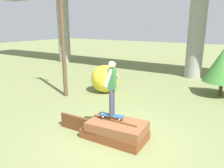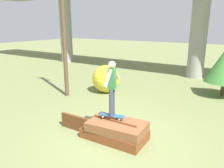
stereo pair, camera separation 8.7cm
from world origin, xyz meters
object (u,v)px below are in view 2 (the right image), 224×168
(utility_pole, at_px, (64,31))
(bush_yellow_flowering, at_px, (106,79))
(skateboard, at_px, (112,116))
(skater, at_px, (112,84))

(utility_pole, xyz_separation_m, bush_yellow_flowering, (1.31, 1.60, -2.48))
(utility_pole, distance_m, bush_yellow_flowering, 3.23)
(skateboard, relative_size, skater, 0.48)
(skateboard, distance_m, skater, 1.02)
(skater, xyz_separation_m, bush_yellow_flowering, (-2.93, 3.85, -1.00))
(skateboard, bearing_deg, utility_pole, 152.07)
(bush_yellow_flowering, bearing_deg, skater, -52.68)
(skater, distance_m, utility_pole, 5.02)
(utility_pole, bearing_deg, skateboard, -27.93)
(skateboard, relative_size, bush_yellow_flowering, 0.56)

